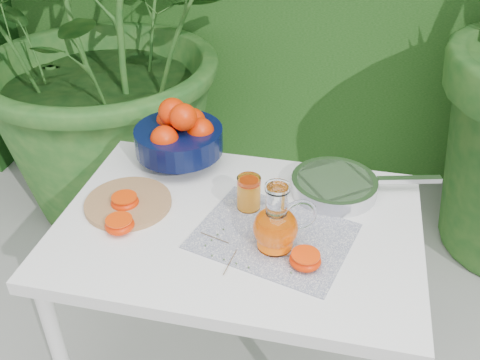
% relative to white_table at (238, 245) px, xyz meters
% --- Properties ---
extents(potted_plant_left, '(2.40, 2.40, 1.85)m').
position_rel_white_table_xyz_m(potted_plant_left, '(-0.81, 1.03, 0.26)').
color(potted_plant_left, '#1C531C').
rests_on(potted_plant_left, ground).
extents(white_table, '(1.00, 0.70, 0.75)m').
position_rel_white_table_xyz_m(white_table, '(0.00, 0.00, 0.00)').
color(white_table, white).
rests_on(white_table, ground).
extents(placemat, '(0.47, 0.40, 0.00)m').
position_rel_white_table_xyz_m(placemat, '(0.10, -0.04, 0.08)').
color(placemat, '#0C1546').
rests_on(placemat, white_table).
extents(cutting_board, '(0.29, 0.29, 0.02)m').
position_rel_white_table_xyz_m(cutting_board, '(-0.33, 0.01, 0.09)').
color(cutting_board, '#AD7A4E').
rests_on(cutting_board, white_table).
extents(fruit_bowl, '(0.36, 0.36, 0.22)m').
position_rel_white_table_xyz_m(fruit_bowl, '(-0.25, 0.27, 0.18)').
color(fruit_bowl, black).
rests_on(fruit_bowl, white_table).
extents(juice_pitcher, '(0.18, 0.15, 0.19)m').
position_rel_white_table_xyz_m(juice_pitcher, '(0.12, -0.08, 0.15)').
color(juice_pitcher, white).
rests_on(juice_pitcher, white_table).
extents(juice_tumbler, '(0.07, 0.07, 0.10)m').
position_rel_white_table_xyz_m(juice_tumbler, '(0.01, 0.07, 0.13)').
color(juice_tumbler, white).
rests_on(juice_tumbler, white_table).
extents(saute_pan, '(0.47, 0.31, 0.05)m').
position_rel_white_table_xyz_m(saute_pan, '(0.25, 0.21, 0.11)').
color(saute_pan, silver).
rests_on(saute_pan, white_table).
extents(orange_halves, '(0.62, 0.21, 0.04)m').
position_rel_white_table_xyz_m(orange_halves, '(-0.15, -0.08, 0.10)').
color(orange_halves, '#F52A02').
rests_on(orange_halves, white_table).
extents(thyme_sprigs, '(0.31, 0.17, 0.01)m').
position_rel_white_table_xyz_m(thyme_sprigs, '(0.05, -0.12, 0.09)').
color(thyme_sprigs, brown).
rests_on(thyme_sprigs, white_table).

